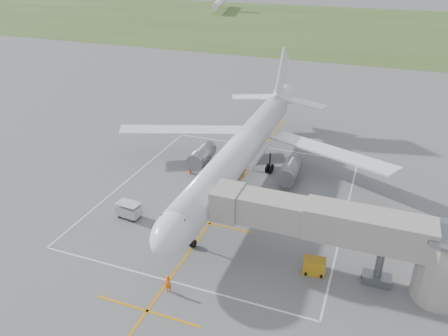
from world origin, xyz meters
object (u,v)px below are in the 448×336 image
at_px(jet_bridge, 357,236).
at_px(airliner, 241,150).
at_px(baggage_cart, 129,210).
at_px(ramp_worker_wing, 191,167).
at_px(gpu_unit, 314,266).
at_px(ramp_worker_nose, 168,284).

bearing_deg(jet_bridge, airliner, 137.81).
relative_size(airliner, baggage_cart, 16.64).
bearing_deg(ramp_worker_wing, baggage_cart, 127.35).
distance_m(gpu_unit, baggage_cart, 21.56).
bearing_deg(gpu_unit, jet_bridge, 3.78).
distance_m(airliner, ramp_worker_nose, 22.28).
bearing_deg(baggage_cart, ramp_worker_nose, -38.13).
distance_m(airliner, baggage_cart, 16.05).
height_order(airliner, ramp_worker_nose, airliner).
bearing_deg(jet_bridge, ramp_worker_nose, -152.80).
xyz_separation_m(jet_bridge, baggage_cart, (-24.79, 1.46, -3.79)).
height_order(jet_bridge, ramp_worker_nose, jet_bridge).
distance_m(airliner, ramp_worker_wing, 7.81).
relative_size(airliner, ramp_worker_wing, 24.67).
xyz_separation_m(ramp_worker_nose, ramp_worker_wing, (-7.65, 21.63, 0.06)).
height_order(jet_bridge, ramp_worker_wing, jet_bridge).
bearing_deg(baggage_cart, gpu_unit, -0.16).
relative_size(gpu_unit, baggage_cart, 0.78).
xyz_separation_m(gpu_unit, ramp_worker_wing, (-19.39, 14.48, 0.19)).
relative_size(baggage_cart, ramp_worker_wing, 1.48).
distance_m(gpu_unit, ramp_worker_wing, 24.20).
xyz_separation_m(baggage_cart, ramp_worker_wing, (2.07, 12.43, -0.00)).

